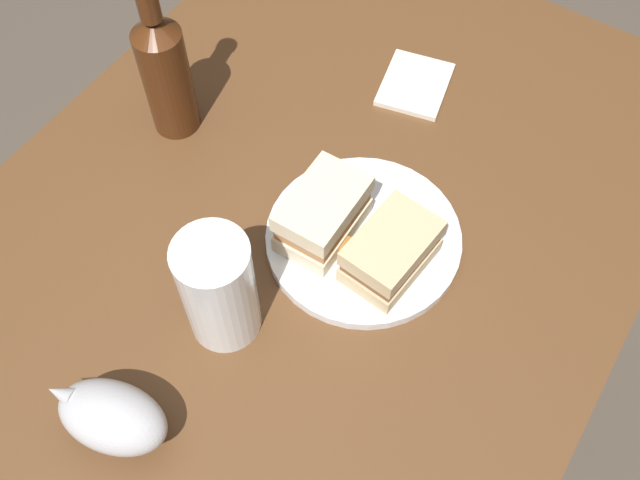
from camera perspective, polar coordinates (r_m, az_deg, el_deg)
ground_plane at (r=1.56m, az=-2.04°, el=-15.31°), size 6.00×6.00×0.00m
dining_table at (r=1.21m, az=-2.58°, el=-10.48°), size 1.24×0.79×0.73m
plate at (r=0.89m, az=3.44°, el=0.13°), size 0.24×0.24×0.01m
sandwich_half_left at (r=0.86m, az=0.23°, el=2.07°), size 0.12×0.08×0.07m
sandwich_half_right at (r=0.84m, az=5.63°, el=-0.91°), size 0.12×0.08×0.06m
potato_wedge_front at (r=0.86m, az=3.76°, el=-2.14°), size 0.03×0.05×0.02m
potato_wedge_middle at (r=0.87m, az=2.10°, el=-0.65°), size 0.03×0.05×0.02m
potato_wedge_back at (r=0.86m, az=3.42°, el=-1.70°), size 0.03×0.06×0.02m
potato_wedge_left_edge at (r=0.87m, az=0.05°, el=-0.28°), size 0.04×0.03×0.02m
pint_glass at (r=0.79m, az=-7.93°, el=-4.20°), size 0.08×0.08×0.16m
gravy_boat at (r=0.79m, az=-16.15°, el=-13.24°), size 0.10×0.14×0.07m
cider_bottle at (r=0.96m, az=-12.17°, el=13.03°), size 0.06×0.06×0.26m
napkin at (r=1.06m, az=7.52°, el=12.09°), size 0.13×0.11×0.01m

